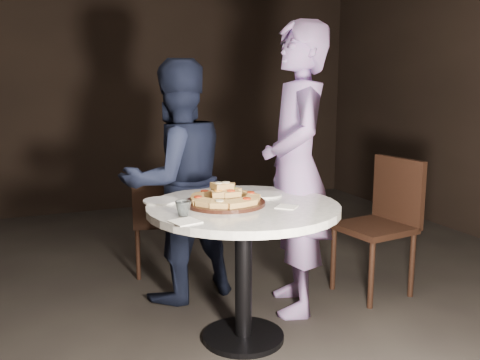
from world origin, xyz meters
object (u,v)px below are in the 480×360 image
Objects in this scene: water_glass at (183,209)px; serving_board at (225,203)px; focaccia_pile at (225,195)px; diner_navy at (176,182)px; chair_far at (158,215)px; chair_right at (384,216)px; table at (243,230)px; diner_teal at (296,170)px.

serving_board is at bearing 28.63° from water_glass.
diner_navy reaches higher than focaccia_pile.
chair_far is at bearing 94.29° from serving_board.
water_glass reaches higher than chair_far.
chair_right is at bearing 158.60° from chair_far.
chair_right is (1.30, 0.26, -0.27)m from serving_board.
table is 0.80m from diner_navy.
diner_navy reaches higher than serving_board.
serving_board is 1.36m from chair_right.
chair_far is at bearing 98.58° from table.
chair_right is (1.30, 0.26, -0.31)m from focaccia_pile.
diner_navy is 0.82m from diner_teal.
diner_navy is (0.22, 0.88, -0.03)m from water_glass.
diner_teal is (0.59, 0.25, 0.07)m from focaccia_pile.
focaccia_pile is 0.42× the size of chair_right.
serving_board is 0.04m from focaccia_pile.
serving_board is 0.24× the size of diner_teal.
focaccia_pile is at bearing 156.76° from table.
chair_right is (1.59, 0.42, -0.30)m from water_glass.
focaccia_pile reaches higher than chair_far.
chair_far is at bearing -100.54° from diner_navy.
focaccia_pile is 1.37m from chair_right.
water_glass is (-0.38, -0.12, 0.19)m from table.
serving_board is at bearing 158.21° from table.
table is 2.63× the size of serving_board.
diner_navy reaches higher than chair_right.
diner_teal is at bearing 23.16° from serving_board.
table is 1.24× the size of chair_right.
diner_teal is at bearing 30.52° from table.
focaccia_pile reaches higher than serving_board.
serving_board is 0.55× the size of chair_far.
chair_right reaches higher than focaccia_pile.
serving_board is 1.13× the size of focaccia_pile.
chair_far is 0.57m from diner_navy.
diner_teal reaches higher than diner_navy.
diner_navy is 0.88× the size of diner_teal.
chair_right reaches higher than table.
chair_far is 1.67m from chair_right.
serving_board is 0.33m from water_glass.
focaccia_pile is at bearing 82.81° from diner_navy.
table is at bearing -21.79° from serving_board.
diner_teal is at bearing 137.90° from chair_far.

